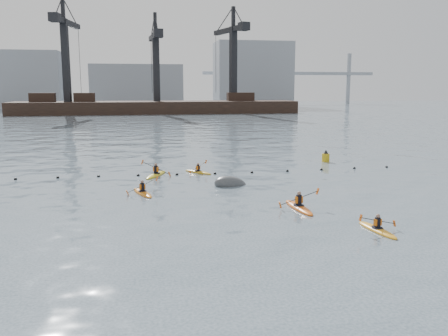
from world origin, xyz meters
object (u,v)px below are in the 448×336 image
(kayaker_3, at_px, (156,174))
(nav_buoy, at_px, (326,158))
(kayaker_2, at_px, (143,192))
(mooring_buoy, at_px, (231,185))
(kayaker_5, at_px, (198,172))
(kayaker_0, at_px, (299,207))
(kayaker_1, at_px, (377,229))

(kayaker_3, relative_size, nav_buoy, 2.75)
(kayaker_2, xyz_separation_m, mooring_buoy, (6.15, 1.70, -0.10))
(kayaker_2, relative_size, nav_buoy, 2.53)
(kayaker_2, distance_m, kayaker_5, 8.19)
(kayaker_0, distance_m, kayaker_1, 5.27)
(mooring_buoy, bearing_deg, kayaker_1, -67.67)
(mooring_buoy, relative_size, nav_buoy, 1.96)
(kayaker_0, xyz_separation_m, mooring_buoy, (-2.56, 7.13, -0.11))
(nav_buoy, bearing_deg, mooring_buoy, -140.67)
(nav_buoy, bearing_deg, kayaker_0, -117.00)
(kayaker_0, distance_m, kayaker_2, 10.27)
(kayaker_1, relative_size, nav_buoy, 2.40)
(kayaker_0, relative_size, kayaker_1, 1.18)
(mooring_buoy, bearing_deg, kayaker_5, 107.89)
(kayaker_1, distance_m, nav_buoy, 21.38)
(kayaker_5, bearing_deg, kayaker_1, -107.14)
(mooring_buoy, bearing_deg, kayaker_2, -164.59)
(kayaker_3, distance_m, kayaker_5, 3.45)
(nav_buoy, bearing_deg, kayaker_3, -164.92)
(kayaker_1, bearing_deg, kayaker_3, 114.41)
(kayaker_0, distance_m, mooring_buoy, 7.58)
(kayaker_2, xyz_separation_m, kayaker_3, (1.10, 6.19, 0.01))
(mooring_buoy, xyz_separation_m, nav_buoy, (10.64, 8.72, 0.38))
(kayaker_5, xyz_separation_m, mooring_buoy, (1.66, -5.15, -0.09))
(kayaker_1, height_order, kayaker_5, kayaker_5)
(kayaker_1, distance_m, kayaker_3, 19.13)
(kayaker_5, bearing_deg, kayaker_2, -161.37)
(kayaker_1, bearing_deg, nav_buoy, 67.52)
(kayaker_2, bearing_deg, mooring_buoy, -2.29)
(kayaker_5, bearing_deg, kayaker_0, -109.16)
(kayaker_0, bearing_deg, nav_buoy, 58.92)
(kayaker_2, distance_m, kayaker_3, 6.29)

